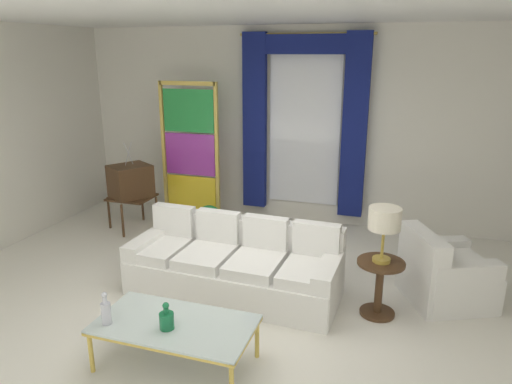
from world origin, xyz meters
TOP-DOWN VIEW (x-y plane):
  - ground_plane at (0.00, 0.00)m, footprint 16.00×16.00m
  - wall_rear at (0.00, 3.06)m, footprint 8.00×0.12m
  - ceiling_slab at (0.00, 0.80)m, footprint 8.00×7.60m
  - curtained_window at (0.06, 2.89)m, footprint 2.00×0.17m
  - couch_white_long at (-0.13, 0.45)m, footprint 2.37×1.00m
  - coffee_table at (-0.16, -0.97)m, footprint 1.35×0.71m
  - bottle_blue_decanter at (-0.70, -1.15)m, footprint 0.08×0.08m
  - bottle_crystal_tall at (-0.18, -1.06)m, footprint 0.12×0.12m
  - vintage_tv at (-2.32, 1.80)m, footprint 0.74×0.77m
  - armchair_white at (2.08, 0.93)m, footprint 1.08×1.07m
  - stained_glass_divider at (-1.58, 2.34)m, footprint 0.95×0.05m
  - peacock_figurine at (-1.13, 1.88)m, footprint 0.44×0.60m
  - round_side_table at (1.44, 0.42)m, footprint 0.48×0.48m
  - table_lamp_brass at (1.44, 0.42)m, footprint 0.32×0.32m

SIDE VIEW (x-z plane):
  - ground_plane at x=0.00m, z-range 0.00..0.00m
  - peacock_figurine at x=-1.13m, z-range -0.03..0.47m
  - armchair_white at x=2.08m, z-range -0.11..0.69m
  - couch_white_long at x=-0.13m, z-range -0.12..0.74m
  - round_side_table at x=1.44m, z-range 0.06..0.65m
  - coffee_table at x=-0.16m, z-range 0.17..0.58m
  - bottle_crystal_tall at x=-0.18m, z-range 0.37..0.61m
  - bottle_blue_decanter at x=-0.70m, z-range 0.38..0.67m
  - vintage_tv at x=-2.32m, z-range 0.06..1.40m
  - table_lamp_brass at x=1.44m, z-range 0.74..1.31m
  - stained_glass_divider at x=-1.58m, z-range -0.04..2.16m
  - wall_rear at x=0.00m, z-range 0.00..3.00m
  - curtained_window at x=0.06m, z-range 0.39..3.09m
  - ceiling_slab at x=0.00m, z-range 3.00..3.04m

